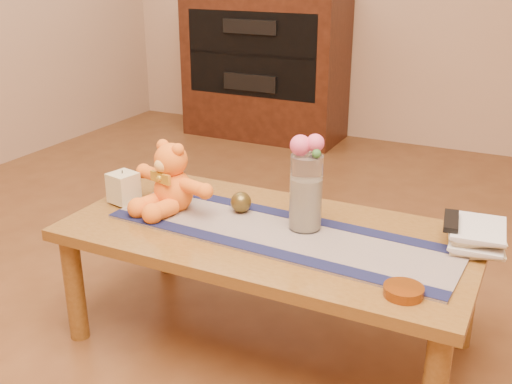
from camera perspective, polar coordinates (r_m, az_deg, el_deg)
The scene contains 30 objects.
floor at distance 2.32m, azimuth 1.14°, elevation -13.70°, with size 5.50×5.50×0.00m, color #5B341A.
coffee_table_top at distance 2.10m, azimuth 1.23°, elevation -4.04°, with size 1.40×0.70×0.04m, color brown.
table_leg_fl at distance 2.32m, azimuth -16.66°, elevation -8.64°, with size 0.07×0.07×0.41m, color brown.
table_leg_bl at distance 2.72m, azimuth -8.49°, elevation -3.37°, with size 0.07×0.07×0.41m, color brown.
table_leg_br at distance 2.31m, azimuth 19.14°, elevation -9.13°, with size 0.07×0.07×0.41m, color brown.
persian_runner at distance 2.06m, azimuth 2.18°, elevation -3.87°, with size 1.20×0.35×0.01m, color #1E1B4D.
runner_border_near at distance 1.94m, azimuth 0.21°, elevation -5.33°, with size 1.20×0.06×0.00m, color #14173C.
runner_border_far at distance 2.17m, azimuth 3.93°, elevation -2.32°, with size 1.20×0.06×0.00m, color #14173C.
teddy_bear at distance 2.23m, azimuth -7.80°, elevation 1.41°, with size 0.35×0.29×0.24m, color orange, non-canonical shape.
pillar_candle at distance 2.34m, azimuth -12.33°, elevation 0.43°, with size 0.09×0.09×0.11m, color beige.
candle_wick at distance 2.32m, azimuth -12.45°, elevation 1.86°, with size 0.00×0.00×0.01m, color black.
glass_vase at distance 2.04m, azimuth 4.70°, elevation -0.05°, with size 0.11×0.11×0.26m, color silver.
potpourri_fill at distance 2.05m, azimuth 4.67°, elevation -1.07°, with size 0.09×0.09×0.18m, color beige.
rose_left at distance 1.98m, azimuth 4.20°, elevation 4.39°, with size 0.07×0.07×0.07m, color #E5507B.
rose_right at distance 1.98m, azimuth 5.58°, elevation 4.60°, with size 0.06×0.06×0.06m, color #E5507B.
blue_flower_back at distance 2.02m, azimuth 5.47°, elevation 4.41°, with size 0.04×0.04×0.04m, color #545DB8.
blue_flower_side at distance 2.02m, azimuth 4.25°, elevation 4.24°, with size 0.04×0.04×0.04m, color #545DB8.
leaf_sprig at distance 1.96m, azimuth 5.70°, elevation 3.60°, with size 0.03×0.03×0.03m, color #33662D.
bronze_ball at distance 2.20m, azimuth -1.43°, elevation -0.96°, with size 0.08×0.08×0.08m, color brown.
book_bottom at distance 2.09m, azimuth 17.62°, elevation -4.36°, with size 0.17×0.22×0.02m, color beige.
book_lower at distance 2.07m, azimuth 17.81°, elevation -3.95°, with size 0.16×0.22×0.02m, color beige.
book_upper at distance 2.07m, azimuth 17.57°, elevation -3.36°, with size 0.17×0.22×0.02m, color beige.
book_top at distance 2.06m, azimuth 17.90°, elevation -2.96°, with size 0.16×0.22×0.02m, color beige.
tv_remote at distance 2.05m, azimuth 17.84°, elevation -2.59°, with size 0.04×0.16×0.02m, color black.
amber_dish at distance 1.75m, azimuth 13.67°, elevation -9.02°, with size 0.11×0.11×0.03m, color #BF5914.
media_cabinet at distance 4.72m, azimuth 0.86°, elevation 11.82°, with size 1.20×0.50×1.10m, color black.
cabinet_cavity at distance 4.49m, azimuth -0.46°, elevation 12.76°, with size 1.02×0.03×0.61m, color black.
cabinet_shelf at distance 4.57m, azimuth 0.03°, elevation 12.90°, with size 1.02×0.20×0.03m, color black.
stereo_upper at distance 4.56m, azimuth 0.15°, elevation 15.40°, with size 0.42×0.28×0.10m, color black.
stereo_lower at distance 4.62m, azimuth 0.14°, elevation 10.50°, with size 0.42×0.28×0.12m, color black.
Camera 1 is at (0.80, -1.72, 1.33)m, focal length 42.64 mm.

